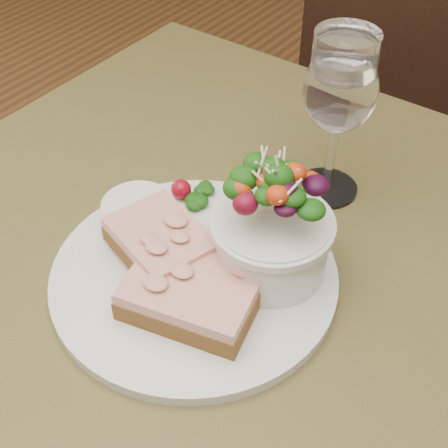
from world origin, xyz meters
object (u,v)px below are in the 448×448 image
Objects in this scene: cafe_table at (229,341)px; chair_far at (397,196)px; ramekin at (138,215)px; salad_bowl at (273,222)px; dinner_plate at (194,275)px; wine_glass at (340,95)px; sandwich_back at (161,242)px; sandwich_front at (192,293)px.

chair_far is at bearing 95.51° from cafe_table.
salad_bowl is (0.14, 0.03, 0.04)m from ramekin.
salad_bowl reaches higher than ramekin.
cafe_table is 0.18m from salad_bowl.
dinner_plate is (0.04, -0.77, 0.46)m from chair_far.
salad_bowl is 0.73× the size of wine_glass.
wine_glass is (0.01, 0.17, 0.22)m from cafe_table.
sandwich_back is 0.05m from ramekin.
chair_far is 0.90m from ramekin.
ramekin reaches higher than sandwich_front.
cafe_table is at bearing -135.52° from salad_bowl.
wine_glass is (-0.02, 0.15, 0.05)m from salad_bowl.
cafe_table is 6.04× the size of sandwich_front.
cafe_table is 12.13× the size of ramekin.
ramekin is at bearing 143.06° from sandwich_front.
salad_bowl is (0.10, -0.72, 0.53)m from chair_far.
cafe_table is at bearing 79.01° from chair_far.
cafe_table is 6.80× the size of sandwich_back.
chair_far is 7.09× the size of salad_bowl.
cafe_table is 0.28m from wine_glass.
ramekin is at bearing 70.76° from chair_far.
ramekin reaches higher than cafe_table.
wine_glass is (0.04, 0.19, 0.12)m from dinner_plate.
chair_far is 0.82m from wine_glass.
wine_glass reaches higher than ramekin.
chair_far is (-0.07, 0.75, -0.36)m from cafe_table.
ramekin is (-0.05, 0.02, -0.00)m from sandwich_back.
sandwich_back reaches higher than ramekin.
ramekin reaches higher than dinner_plate.
salad_bowl is (0.06, 0.05, 0.07)m from dinner_plate.
cafe_table is at bearing 3.51° from ramekin.
cafe_table is 2.90× the size of dinner_plate.
wine_glass reaches higher than dinner_plate.
chair_far is 7.65× the size of sandwich_back.
chair_far reaches higher than cafe_table.
dinner_plate is at bearing -143.74° from cafe_table.
ramekin is (-0.08, 0.01, 0.03)m from dinner_plate.
salad_bowl is (0.03, 0.08, 0.04)m from sandwich_front.
sandwich_back is 0.67× the size of wine_glass.
wine_glass reaches higher than sandwich_front.
sandwich_back is at bearing -173.21° from dinner_plate.
salad_bowl reaches higher than cafe_table.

